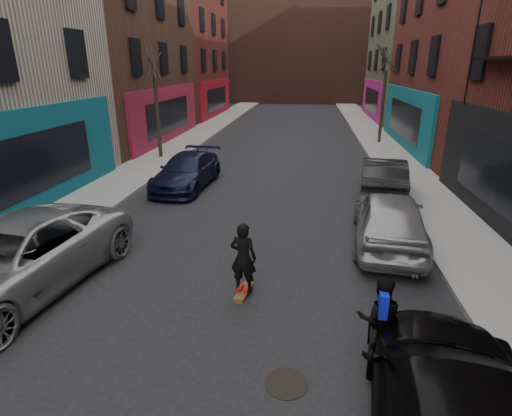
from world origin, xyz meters
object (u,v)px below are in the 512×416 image
(pedestrian, at_px, (379,319))
(tree_left_far, at_px, (156,94))
(parked_left_far, at_px, (13,259))
(skateboarder, at_px, (243,258))
(manhole, at_px, (286,383))
(tree_right_far, at_px, (385,87))
(skateboard, at_px, (244,292))
(parked_right_far, at_px, (389,219))
(parked_right_end, at_px, (383,177))
(parked_left_end, at_px, (187,171))

(pedestrian, bearing_deg, tree_left_far, -54.77)
(parked_left_far, relative_size, skateboarder, 3.66)
(skateboarder, xyz_separation_m, manhole, (1.10, -2.53, -0.89))
(tree_left_far, xyz_separation_m, skateboarder, (6.61, -12.83, -2.48))
(tree_right_far, relative_size, skateboarder, 4.26)
(tree_left_far, bearing_deg, pedestrian, -57.67)
(skateboard, bearing_deg, skateboarder, 0.00)
(parked_left_far, height_order, manhole, parked_left_far)
(tree_left_far, height_order, tree_right_far, tree_right_far)
(skateboard, xyz_separation_m, manhole, (1.10, -2.53, -0.04))
(parked_left_far, bearing_deg, tree_left_far, 104.69)
(parked_right_far, bearing_deg, parked_right_end, -91.52)
(parked_right_far, bearing_deg, parked_left_end, -27.66)
(tree_right_far, relative_size, parked_right_end, 1.51)
(tree_left_far, xyz_separation_m, manhole, (7.71, -15.36, -3.37))
(skateboarder, distance_m, pedestrian, 3.10)
(tree_left_far, relative_size, tree_right_far, 0.96)
(tree_right_far, relative_size, manhole, 9.71)
(parked_right_far, xyz_separation_m, skateboard, (-3.60, -3.11, -0.73))
(parked_left_end, xyz_separation_m, pedestrian, (6.23, -9.59, 0.11))
(tree_left_far, distance_m, parked_right_end, 12.23)
(parked_right_end, bearing_deg, parked_left_far, 49.49)
(tree_left_far, xyz_separation_m, parked_left_end, (2.97, -4.95, -2.71))
(skateboarder, bearing_deg, parked_right_far, -129.78)
(parked_left_far, distance_m, parked_left_end, 8.55)
(parked_left_end, distance_m, skateboarder, 8.68)
(parked_left_far, height_order, skateboarder, skateboarder)
(tree_right_far, xyz_separation_m, pedestrian, (-3.20, -20.53, -2.74))
(parked_left_end, bearing_deg, pedestrian, -53.33)
(parked_left_end, bearing_deg, parked_right_far, -29.75)
(pedestrian, bearing_deg, manhole, 31.93)
(parked_right_end, bearing_deg, parked_left_end, 6.39)
(skateboarder, bearing_deg, parked_left_far, 15.72)
(parked_right_end, xyz_separation_m, skateboarder, (-4.19, -7.73, 0.16))
(parked_left_far, relative_size, manhole, 8.35)
(tree_left_far, xyz_separation_m, skateboard, (6.61, -12.83, -3.33))
(tree_left_far, relative_size, parked_right_far, 1.41)
(tree_right_far, bearing_deg, skateboard, -107.09)
(parked_left_end, height_order, manhole, parked_left_end)
(parked_left_end, bearing_deg, manhole, -61.90)
(skateboard, xyz_separation_m, pedestrian, (2.59, -1.70, 0.74))
(tree_left_far, relative_size, skateboarder, 4.07)
(parked_left_end, distance_m, parked_right_far, 8.67)
(parked_right_far, xyz_separation_m, parked_right_end, (0.59, 4.63, -0.04))
(parked_right_end, relative_size, skateboard, 5.63)
(parked_left_far, bearing_deg, skateboard, 14.19)
(parked_left_end, bearing_deg, tree_left_far, 124.66)
(parked_left_far, distance_m, skateboarder, 5.04)
(tree_left_far, bearing_deg, skateboarder, -62.74)
(tree_left_far, bearing_deg, parked_right_far, -43.59)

